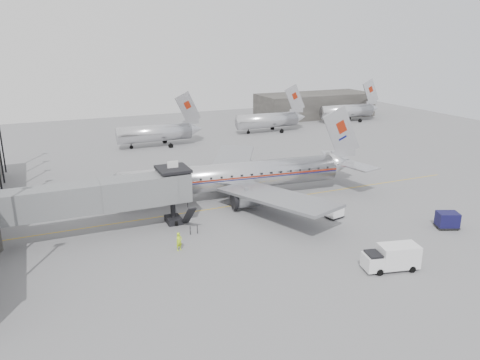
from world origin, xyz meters
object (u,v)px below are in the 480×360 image
at_px(baggage_cart_navy, 447,220).
at_px(ramp_worker, 179,242).
at_px(baggage_cart_white, 335,211).
at_px(service_van, 392,257).
at_px(airliner, 236,176).

distance_m(baggage_cart_navy, ramp_worker, 29.34).
relative_size(baggage_cart_white, ramp_worker, 1.15).
distance_m(service_van, baggage_cart_white, 12.90).
xyz_separation_m(baggage_cart_navy, ramp_worker, (-28.62, 6.44, -0.03)).
bearing_deg(airliner, baggage_cart_white, -50.92).
bearing_deg(baggage_cart_white, baggage_cart_navy, -49.43).
xyz_separation_m(airliner, ramp_worker, (-11.47, -12.50, -1.93)).
xyz_separation_m(baggage_cart_white, ramp_worker, (-19.04, -1.09, 0.14)).
bearing_deg(baggage_cart_navy, service_van, -134.51).
xyz_separation_m(baggage_cart_navy, baggage_cart_white, (-9.58, 7.52, -0.17)).
bearing_deg(ramp_worker, airliner, 26.87).
bearing_deg(ramp_worker, baggage_cart_white, -17.31).
bearing_deg(service_van, baggage_cart_navy, 35.57).
xyz_separation_m(airliner, service_van, (4.95, -24.03, -1.64)).
distance_m(airliner, baggage_cart_white, 13.85).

